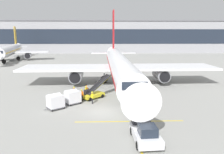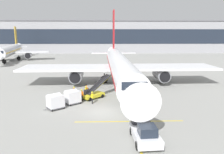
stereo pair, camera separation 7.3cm
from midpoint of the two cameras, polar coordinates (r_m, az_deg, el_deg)
ground_plane at (r=26.81m, az=-2.95°, el=-9.34°), size 600.00×600.00×0.00m
parked_airplane at (r=40.97m, az=1.80°, el=3.26°), size 36.98×47.01×15.68m
belt_loader at (r=32.26m, az=-4.85°, el=-4.07°), size 4.61×4.47×3.30m
baggage_cart_lead at (r=30.10m, az=-10.54°, el=-5.17°), size 2.65×2.49×1.91m
baggage_cart_second at (r=28.61m, az=-14.91°, el=-6.25°), size 2.65×2.49×1.91m
pushback_tug at (r=19.91m, az=8.77°, el=-14.54°), size 2.37×4.52×1.83m
ground_crew_by_loader at (r=32.71m, az=-10.09°, el=-3.82°), size 0.54×0.36×1.74m
ground_crew_by_carts at (r=29.70m, az=-5.36°, el=-5.26°), size 0.30×0.56×1.74m
ground_crew_marshaller at (r=32.72m, az=-7.00°, el=-3.72°), size 0.33×0.55×1.74m
ground_crew_wingwalker at (r=30.99m, az=-8.09°, el=-4.61°), size 0.50×0.40×1.74m
safety_cone_engine_keepout at (r=37.69m, az=-6.83°, el=-2.68°), size 0.67×0.67×0.76m
apron_guidance_line_lead_in at (r=40.82m, az=2.29°, el=-2.04°), size 0.20×110.00×0.01m
apron_guidance_line_stop_bar at (r=24.22m, az=4.55°, el=-11.68°), size 12.00×0.20×0.01m
terminal_building at (r=114.62m, az=-0.15°, el=10.72°), size 149.53×16.78×16.36m
distant_airplane at (r=85.84m, az=-25.75°, el=6.30°), size 27.82×36.62×12.52m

